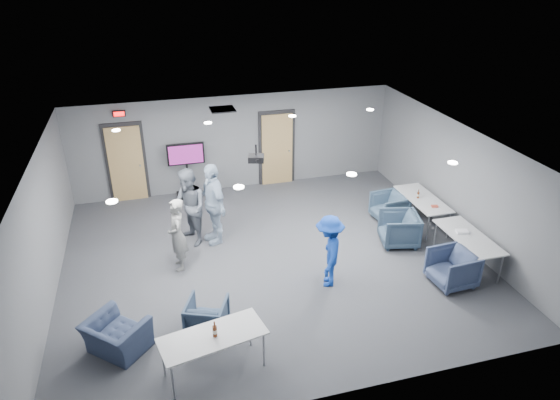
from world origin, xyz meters
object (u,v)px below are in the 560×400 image
object	(u,v)px
person_b	(189,208)
person_c	(213,203)
bottle_front	(215,331)
bottle_right	(418,195)
table_right_b	(468,238)
chair_right_b	(399,229)
chair_front_a	(207,316)
projector	(256,158)
person_a	(177,235)
person_d	(329,251)
table_right_a	(423,200)
tv_stand	(187,167)
chair_right_a	(389,207)
table_front_left	(213,338)
chair_right_c	(452,268)
chair_front_b	(117,336)

from	to	relation	value
person_b	person_c	size ratio (longest dim) A/B	0.94
bottle_front	bottle_right	world-z (taller)	bottle_front
table_right_b	chair_right_b	bearing A→B (deg)	38.68
person_b	chair_front_a	bearing A→B (deg)	-23.07
chair_right_b	bottle_right	distance (m)	1.21
chair_front_a	projector	bearing A→B (deg)	-101.45
person_b	bottle_right	distance (m)	5.55
person_a	chair_front_a	distance (m)	2.26
chair_front_a	table_right_b	xyz separation A→B (m)	(5.71, 0.62, 0.36)
person_a	projector	world-z (taller)	projector
person_d	table_right_b	xyz separation A→B (m)	(3.11, -0.16, -0.09)
person_b	table_right_a	bearing A→B (deg)	61.75
bottle_front	tv_stand	world-z (taller)	tv_stand
chair_right_a	table_front_left	bearing A→B (deg)	-57.22
person_b	projector	world-z (taller)	projector
table_right_a	table_front_left	size ratio (longest dim) A/B	0.97
chair_right_c	table_right_a	size ratio (longest dim) A/B	0.48
table_right_b	tv_stand	distance (m)	7.46
table_front_left	chair_front_a	bearing A→B (deg)	76.95
table_right_a	chair_right_c	bearing A→B (deg)	164.39
person_a	table_right_a	xyz separation A→B (m)	(6.00, 0.33, -0.13)
person_a	table_right_b	xyz separation A→B (m)	(6.00, -1.57, -0.13)
chair_right_c	table_right_a	distance (m)	2.54
chair_right_b	tv_stand	size ratio (longest dim) A/B	0.55
chair_right_b	bottle_front	xyz separation A→B (m)	(-4.72, -2.86, 0.45)
person_b	projector	distance (m)	2.28
chair_right_a	chair_right_c	size ratio (longest dim) A/B	0.94
chair_right_b	table_right_a	bearing A→B (deg)	138.68
chair_right_c	bottle_front	xyz separation A→B (m)	(-5.01, -1.12, 0.46)
person_d	tv_stand	distance (m)	5.48
bottle_front	projector	size ratio (longest dim) A/B	0.75
tv_stand	person_d	bearing A→B (deg)	-65.04
person_c	table_right_a	bearing A→B (deg)	68.78
table_right_a	bottle_front	world-z (taller)	bottle_front
person_a	bottle_right	world-z (taller)	person_a
chair_front_b	projector	world-z (taller)	projector
table_right_b	bottle_right	distance (m)	1.96
table_front_left	bottle_right	size ratio (longest dim) A/B	7.82
bottle_right	chair_right_c	bearing A→B (deg)	-102.77
person_b	person_d	bearing A→B (deg)	24.87
person_c	chair_right_a	xyz separation A→B (m)	(4.44, -0.14, -0.62)
chair_right_c	table_right_b	size ratio (longest dim) A/B	0.48
person_d	table_front_left	distance (m)	3.17
person_b	table_right_b	world-z (taller)	person_b
chair_right_c	chair_right_b	bearing A→B (deg)	-174.07
bottle_right	projector	size ratio (longest dim) A/B	0.60
person_a	bottle_front	bearing A→B (deg)	4.16
chair_right_b	bottle_right	world-z (taller)	bottle_right
person_c	chair_front_a	size ratio (longest dim) A/B	2.77
chair_front_a	table_right_a	size ratio (longest dim) A/B	0.41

